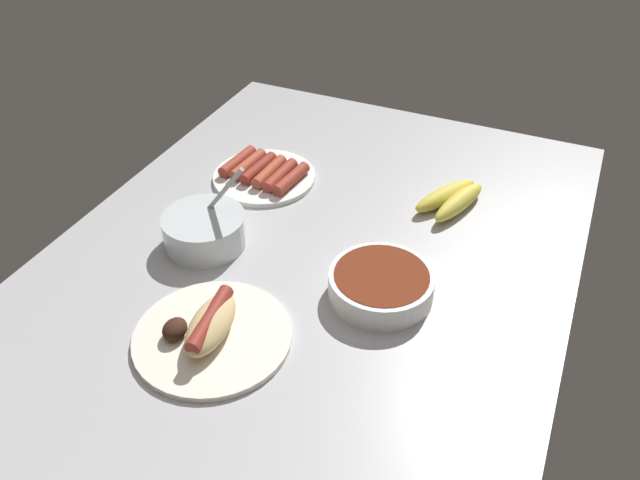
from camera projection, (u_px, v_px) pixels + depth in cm
name	position (u px, v px, depth cm)	size (l,w,h in cm)	color
ground_plane	(312.00, 259.00, 117.79)	(120.00, 90.00, 3.00)	#B2B2B7
bowl_chili	(381.00, 284.00, 106.39)	(17.40, 17.40, 4.55)	white
plate_hotdog_assembled	(210.00, 331.00, 99.06)	(24.59, 24.59, 5.61)	white
plate_sausages	(264.00, 174.00, 135.41)	(21.43, 21.43, 3.45)	white
banana_bunch	(452.00, 199.00, 127.20)	(17.50, 12.73, 3.68)	gold
bowl_coleslaw	(204.00, 228.00, 117.00)	(15.01, 15.01, 15.62)	silver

